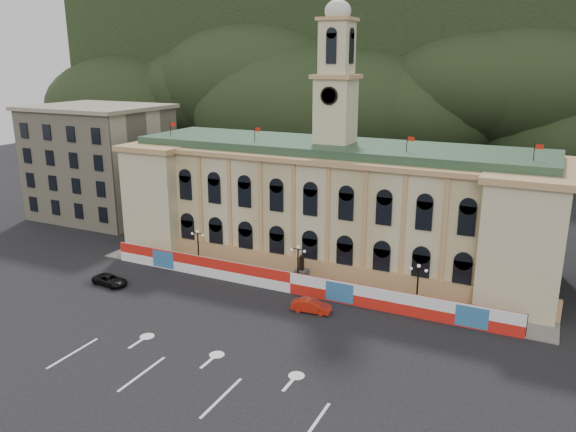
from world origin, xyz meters
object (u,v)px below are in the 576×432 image
at_px(statue, 301,275).
at_px(red_sedan, 311,306).
at_px(lamp_center, 298,262).
at_px(black_suv, 110,280).

bearing_deg(statue, red_sedan, -57.62).
height_order(statue, lamp_center, lamp_center).
xyz_separation_m(statue, lamp_center, (0.00, -1.00, 1.89)).
distance_m(statue, lamp_center, 2.14).
xyz_separation_m(red_sedan, black_suv, (-24.43, -3.71, -0.07)).
bearing_deg(red_sedan, lamp_center, 30.32).
bearing_deg(black_suv, lamp_center, -60.52).
bearing_deg(black_suv, red_sedan, -76.45).
bearing_deg(red_sedan, statue, 25.89).
bearing_deg(red_sedan, black_suv, 92.14).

